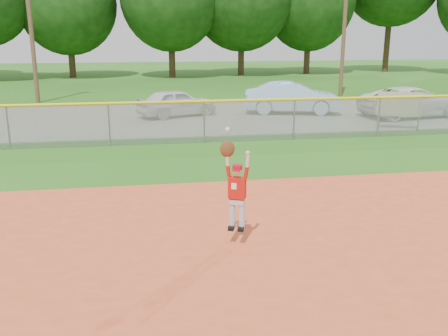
% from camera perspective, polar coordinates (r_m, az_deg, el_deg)
% --- Properties ---
extents(ground, '(120.00, 120.00, 0.00)m').
position_cam_1_polar(ground, '(8.75, 6.02, -11.17)').
color(ground, '#245A14').
rests_on(ground, ground).
extents(parking_strip, '(44.00, 10.00, 0.03)m').
position_cam_1_polar(parking_strip, '(23.95, -4.03, 5.99)').
color(parking_strip, slate).
rests_on(parking_strip, ground).
extents(car_white_a, '(4.03, 2.80, 1.27)m').
position_cam_1_polar(car_white_a, '(23.67, -5.42, 7.45)').
color(car_white_a, silver).
rests_on(car_white_a, parking_strip).
extents(car_blue, '(4.83, 2.60, 1.51)m').
position_cam_1_polar(car_blue, '(24.64, 7.84, 7.96)').
color(car_blue, '#94BEDE').
rests_on(car_blue, parking_strip).
extents(car_white_b, '(5.29, 3.09, 1.38)m').
position_cam_1_polar(car_white_b, '(25.09, 20.69, 7.11)').
color(car_white_b, silver).
rests_on(car_white_b, parking_strip).
extents(sponsor_sign, '(1.60, 0.78, 1.54)m').
position_cam_1_polar(sponsor_sign, '(21.45, 19.42, 6.79)').
color(sponsor_sign, gray).
rests_on(sponsor_sign, ground).
extents(outfield_fence, '(40.06, 0.10, 1.55)m').
position_cam_1_polar(outfield_fence, '(17.92, -2.27, 5.67)').
color(outfield_fence, gray).
rests_on(outfield_fence, ground).
extents(power_lines, '(19.40, 0.24, 9.00)m').
position_cam_1_polar(power_lines, '(29.71, -3.33, 16.84)').
color(power_lines, '#4C3823').
rests_on(power_lines, ground).
extents(ballplayer, '(0.55, 0.36, 1.93)m').
position_cam_1_polar(ballplayer, '(9.12, 1.34, -2.12)').
color(ballplayer, silver).
rests_on(ballplayer, ground).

